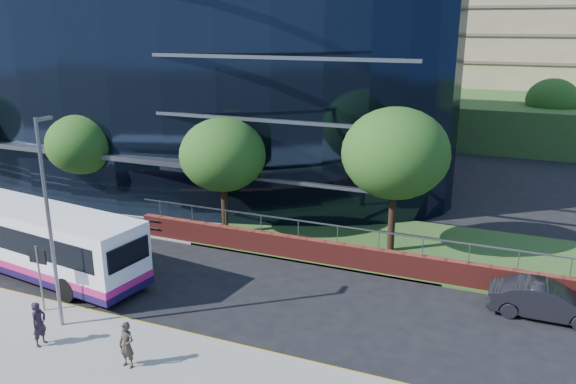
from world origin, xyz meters
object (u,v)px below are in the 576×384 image
at_px(tree_far_d, 396,153).
at_px(pedestrian, 39,324).
at_px(tree_dist_e, 552,100).
at_px(city_bus, 37,240).
at_px(tree_far_c, 223,155).
at_px(street_sign, 38,265).
at_px(pedestrian_b, 127,345).
at_px(streetlight_east, 49,219).
at_px(parked_car, 546,301).
at_px(tree_far_b, 82,144).

bearing_deg(tree_far_d, pedestrian, -125.44).
height_order(tree_dist_e, city_bus, tree_dist_e).
xyz_separation_m(tree_far_c, tree_far_d, (9.00, 1.00, 0.65)).
relative_size(street_sign, tree_far_c, 0.43).
bearing_deg(street_sign, pedestrian_b, -18.58).
height_order(streetlight_east, parked_car, streetlight_east).
bearing_deg(tree_far_b, streetlight_east, -52.37).
bearing_deg(tree_far_d, tree_far_b, -178.49).
xyz_separation_m(city_bus, pedestrian_b, (8.65, -4.69, -0.74)).
bearing_deg(tree_far_c, street_sign, -103.29).
bearing_deg(tree_dist_e, pedestrian, -112.06).
xyz_separation_m(tree_far_b, tree_far_c, (10.00, -0.50, 0.33)).
height_order(tree_far_d, parked_car, tree_far_d).
distance_m(tree_dist_e, streetlight_east, 45.85).
xyz_separation_m(tree_far_c, pedestrian_b, (3.09, -12.46, -3.57)).
distance_m(tree_far_b, city_bus, 9.72).
distance_m(tree_dist_e, parked_car, 34.40).
bearing_deg(tree_far_b, tree_dist_e, 48.48).
bearing_deg(tree_far_d, parked_car, -30.34).
xyz_separation_m(streetlight_east, pedestrian, (0.35, -1.39, -3.46)).
bearing_deg(tree_far_b, city_bus, -61.79).
relative_size(tree_far_b, city_bus, 0.50).
xyz_separation_m(street_sign, pedestrian, (1.85, -1.97, -1.17)).
xyz_separation_m(tree_far_b, city_bus, (4.44, -8.27, -2.51)).
height_order(parked_car, pedestrian, pedestrian).
distance_m(street_sign, parked_car, 20.11).
relative_size(street_sign, streetlight_east, 0.35).
bearing_deg(tree_far_c, streetlight_east, -95.11).
height_order(tree_far_c, tree_far_d, tree_far_d).
relative_size(street_sign, pedestrian_b, 1.72).
xyz_separation_m(street_sign, tree_dist_e, (19.50, 41.59, 2.39)).
distance_m(city_bus, pedestrian_b, 9.87).
bearing_deg(tree_far_b, tree_far_c, -2.86).
bearing_deg(tree_far_c, pedestrian_b, -76.10).
distance_m(tree_far_c, tree_far_d, 9.08).
bearing_deg(street_sign, tree_far_b, 124.08).
bearing_deg(pedestrian, pedestrian_b, -90.99).
height_order(tree_dist_e, streetlight_east, streetlight_east).
bearing_deg(city_bus, pedestrian, -37.17).
bearing_deg(tree_far_d, tree_dist_e, 75.07).
xyz_separation_m(tree_far_d, pedestrian, (-9.65, -13.56, -4.20)).
distance_m(tree_far_b, tree_far_d, 19.03).
relative_size(pedestrian, pedestrian_b, 1.02).
relative_size(city_bus, pedestrian, 7.27).
relative_size(tree_dist_e, city_bus, 0.54).
bearing_deg(streetlight_east, pedestrian, -75.93).
height_order(tree_far_d, pedestrian, tree_far_d).
relative_size(tree_far_d, parked_car, 1.71).
distance_m(street_sign, tree_far_c, 11.14).
height_order(city_bus, pedestrian, city_bus).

